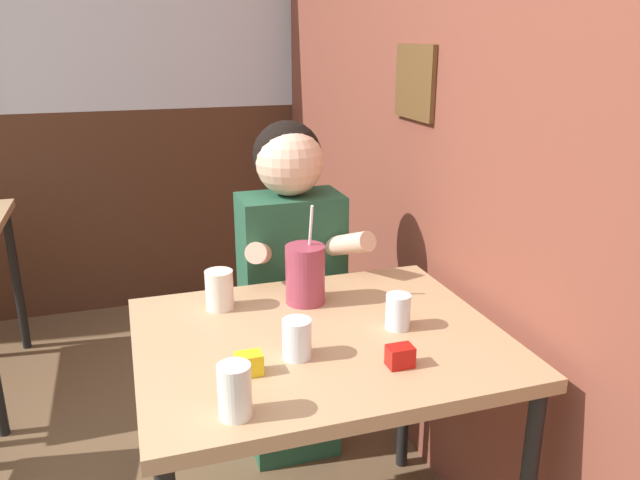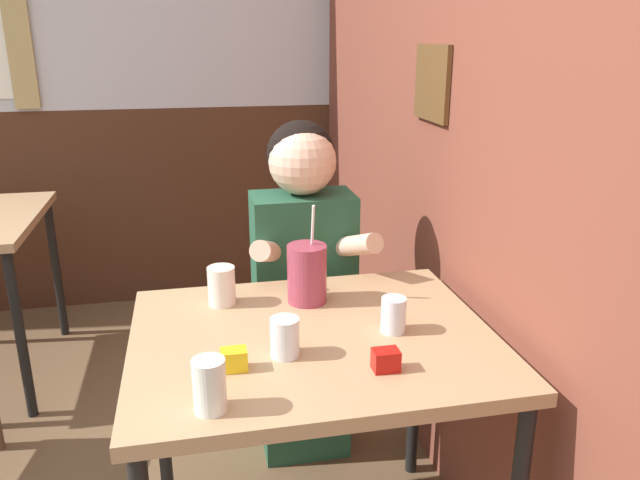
% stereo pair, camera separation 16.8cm
% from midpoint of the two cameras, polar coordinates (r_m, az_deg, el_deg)
% --- Properties ---
extents(brick_wall_right, '(0.08, 4.40, 2.70)m').
position_cam_midpoint_polar(brick_wall_right, '(2.45, 10.04, 15.07)').
color(brick_wall_right, brown).
rests_on(brick_wall_right, ground_plane).
extents(back_wall, '(5.74, 0.09, 2.70)m').
position_cam_midpoint_polar(back_wall, '(3.54, -21.02, 15.20)').
color(back_wall, silver).
rests_on(back_wall, ground_plane).
extents(main_table, '(0.92, 0.76, 0.75)m').
position_cam_midpoint_polar(main_table, '(1.64, 2.34, -11.00)').
color(main_table, tan).
rests_on(main_table, ground_plane).
extents(person_seated, '(0.42, 0.42, 1.22)m').
position_cam_midpoint_polar(person_seated, '(2.15, 0.72, -4.07)').
color(person_seated, '#235138').
rests_on(person_seated, ground_plane).
extents(cocktail_pitcher, '(0.11, 0.11, 0.29)m').
position_cam_midpoint_polar(cocktail_pitcher, '(1.76, 1.53, -3.14)').
color(cocktail_pitcher, '#99384C').
rests_on(cocktail_pitcher, main_table).
extents(glass_near_pitcher, '(0.07, 0.07, 0.10)m').
position_cam_midpoint_polar(glass_near_pitcher, '(1.49, 0.02, -8.96)').
color(glass_near_pitcher, silver).
rests_on(glass_near_pitcher, main_table).
extents(glass_center, '(0.07, 0.07, 0.11)m').
position_cam_midpoint_polar(glass_center, '(1.29, -6.34, -13.17)').
color(glass_center, silver).
rests_on(glass_center, main_table).
extents(glass_far_side, '(0.08, 0.08, 0.11)m').
position_cam_midpoint_polar(glass_far_side, '(1.77, -6.32, -4.23)').
color(glass_far_side, silver).
rests_on(glass_far_side, main_table).
extents(glass_by_brick, '(0.06, 0.06, 0.09)m').
position_cam_midpoint_polar(glass_by_brick, '(1.62, 9.71, -6.82)').
color(glass_by_brick, silver).
rests_on(glass_by_brick, main_table).
extents(condiment_ketchup, '(0.06, 0.04, 0.05)m').
position_cam_midpoint_polar(condiment_ketchup, '(1.46, 9.40, -10.86)').
color(condiment_ketchup, '#B7140F').
rests_on(condiment_ketchup, main_table).
extents(condiment_mustard, '(0.06, 0.04, 0.05)m').
position_cam_midpoint_polar(condiment_mustard, '(1.44, -4.54, -10.93)').
color(condiment_mustard, yellow).
rests_on(condiment_mustard, main_table).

